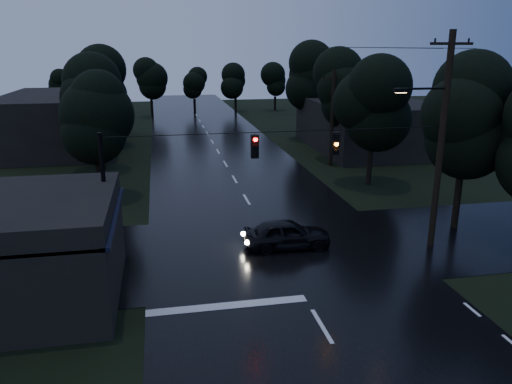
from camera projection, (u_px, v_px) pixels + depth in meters
name	position (u px, v px, depth m)	size (l,w,h in m)	color
main_road	(225.00, 164.00, 40.76)	(12.00, 120.00, 0.02)	black
cross_street	(276.00, 249.00, 23.81)	(60.00, 9.00, 0.02)	black
building_far_right	(368.00, 125.00, 46.47)	(10.00, 14.00, 4.40)	black
building_far_left	(63.00, 121.00, 46.90)	(10.00, 16.00, 5.00)	black
utility_pole_main	(440.00, 138.00, 22.74)	(3.50, 0.30, 10.00)	black
utility_pole_far	(332.00, 117.00, 39.30)	(2.00, 0.30, 7.50)	black
anchor_pole_left	(106.00, 204.00, 20.64)	(0.18, 0.18, 6.00)	black
span_signals	(295.00, 144.00, 21.48)	(15.00, 0.37, 1.12)	black
tree_corner_near	(467.00, 115.00, 24.89)	(4.48, 4.48, 9.44)	black
tree_left_a	(94.00, 116.00, 30.09)	(3.92, 3.92, 8.26)	black
tree_left_b	(97.00, 97.00, 37.41)	(4.20, 4.20, 8.85)	black
tree_left_c	(102.00, 83.00, 46.61)	(4.48, 4.48, 9.44)	black
tree_right_a	(374.00, 103.00, 33.29)	(4.20, 4.20, 8.85)	black
tree_right_b	(340.00, 88.00, 40.82)	(4.48, 4.48, 9.44)	black
tree_right_c	(311.00, 76.00, 50.24)	(4.76, 4.76, 10.03)	black
car	(287.00, 234.00, 23.73)	(1.66, 4.13, 1.41)	black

